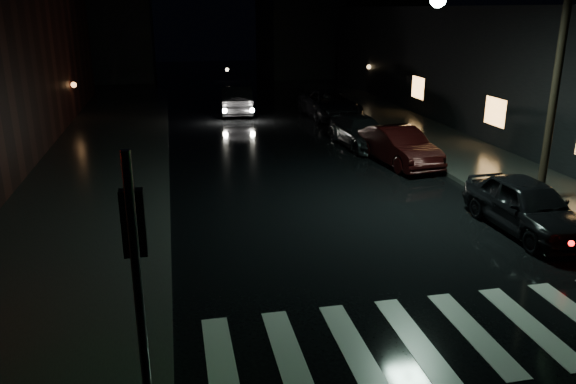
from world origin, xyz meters
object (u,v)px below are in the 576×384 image
parked_car_b (399,146)px  parked_car_c (361,132)px  parked_car_a (527,205)px  oncoming_car (236,100)px  parked_car_d (330,105)px

parked_car_b → parked_car_c: (-0.48, 3.20, -0.07)m
parked_car_a → parked_car_b: 7.33m
oncoming_car → parked_car_c: bearing=119.9°
parked_car_a → oncoming_car: bearing=104.7°
parked_car_a → parked_car_b: bearing=94.5°
parked_car_d → oncoming_car: 5.55m
parked_car_b → parked_car_c: parked_car_b is taller
parked_car_c → oncoming_car: 10.38m
parked_car_a → parked_car_c: parked_car_a is taller
parked_car_b → oncoming_car: size_ratio=0.91×
parked_car_a → parked_car_d: parked_car_d is taller
parked_car_c → oncoming_car: size_ratio=0.93×
parked_car_a → parked_car_d: 17.39m
parked_car_d → oncoming_car: (-4.95, 2.51, 0.05)m
parked_car_c → parked_car_d: (0.52, 6.87, 0.10)m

